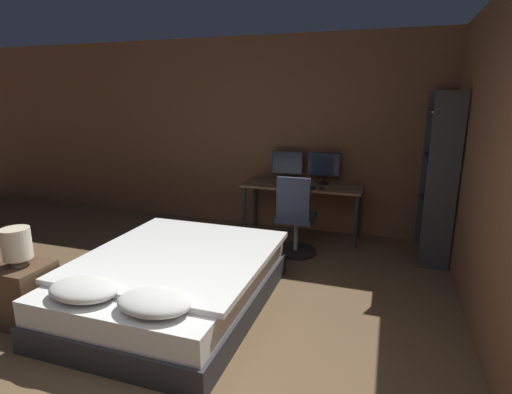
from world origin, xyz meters
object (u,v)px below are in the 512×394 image
at_px(computer_mouse, 322,188).
at_px(monitor_right, 324,166).
at_px(bed, 174,282).
at_px(keyboard, 299,187).
at_px(monitor_left, 287,164).
at_px(bedside_lamp, 17,244).
at_px(office_chair, 295,224).
at_px(nightstand, 24,294).
at_px(desk, 302,191).
at_px(bookshelf, 440,172).

bearing_deg(computer_mouse, monitor_right, 96.75).
bearing_deg(bed, keyboard, 71.32).
height_order(monitor_left, monitor_right, same).
distance_m(bed, bedside_lamp, 1.33).
bearing_deg(office_chair, nightstand, -129.63).
distance_m(bed, office_chair, 1.76).
bearing_deg(computer_mouse, office_chair, -114.78).
relative_size(computer_mouse, office_chair, 0.07).
bearing_deg(bedside_lamp, office_chair, 50.37).
height_order(nightstand, monitor_left, monitor_left).
bearing_deg(desk, monitor_left, 144.56).
bearing_deg(keyboard, nightstand, -123.10).
relative_size(bed, bookshelf, 1.07).
height_order(bed, nightstand, bed).
distance_m(desk, keyboard, 0.20).
bearing_deg(nightstand, office_chair, 50.37).
distance_m(desk, monitor_left, 0.46).
distance_m(keyboard, bookshelf, 1.68).
distance_m(desk, bookshelf, 1.72).
xyz_separation_m(monitor_left, computer_mouse, (0.55, -0.36, -0.23)).
relative_size(desk, keyboard, 3.86).
distance_m(keyboard, computer_mouse, 0.30).
bearing_deg(monitor_left, nightstand, -116.22).
distance_m(monitor_left, computer_mouse, 0.70).
distance_m(monitor_left, office_chair, 1.08).
bearing_deg(bedside_lamp, monitor_right, 56.63).
height_order(bed, keyboard, keyboard).
xyz_separation_m(bedside_lamp, bookshelf, (3.41, 2.59, 0.34)).
xyz_separation_m(bed, keyboard, (0.70, 2.07, 0.49)).
bearing_deg(office_chair, bedside_lamp, -129.63).
relative_size(monitor_left, monitor_right, 1.00).
bearing_deg(monitor_left, bookshelf, -14.00).
height_order(monitor_left, bookshelf, bookshelf).
distance_m(nightstand, monitor_left, 3.49).
bearing_deg(bookshelf, monitor_right, 161.19).
xyz_separation_m(nightstand, office_chair, (1.83, 2.21, 0.13)).
relative_size(computer_mouse, bookshelf, 0.04).
distance_m(nightstand, monitor_right, 3.74).
bearing_deg(bed, computer_mouse, 64.28).
xyz_separation_m(bedside_lamp, office_chair, (1.83, 2.21, -0.32)).
relative_size(monitor_left, office_chair, 0.45).
relative_size(desk, monitor_left, 3.60).
xyz_separation_m(bedside_lamp, keyboard, (1.76, 2.71, 0.02)).
distance_m(desk, monitor_right, 0.46).
distance_m(nightstand, bookshelf, 4.35).
distance_m(nightstand, bedside_lamp, 0.45).
relative_size(bedside_lamp, desk, 0.20).
relative_size(office_chair, bookshelf, 0.51).
bearing_deg(nightstand, bed, 30.98).
relative_size(bed, computer_mouse, 29.67).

